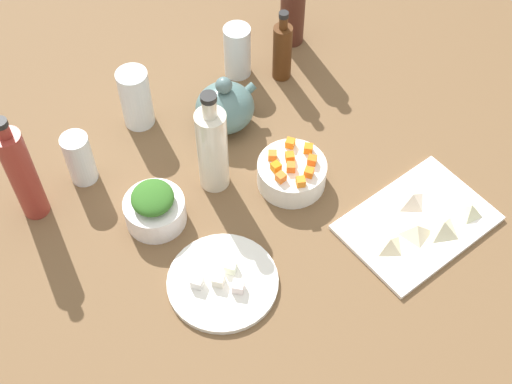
{
  "coord_description": "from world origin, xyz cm",
  "views": [
    {
      "loc": [
        -50.11,
        -69.5,
        122.58
      ],
      "look_at": [
        0.0,
        0.0,
        8.0
      ],
      "focal_mm": 49.31,
      "sensor_mm": 36.0,
      "label": 1
    }
  ],
  "objects_px": {
    "bottle_1": "(282,51)",
    "drinking_glass_2": "(237,51)",
    "teapot": "(225,107)",
    "drinking_glass_0": "(79,158)",
    "cutting_board": "(417,223)",
    "bottle_0": "(293,2)",
    "plate_tofu": "(223,282)",
    "bowl_greens": "(155,211)",
    "bottle_2": "(212,148)",
    "bottle_3": "(22,174)",
    "bowl_carrots": "(292,173)",
    "drinking_glass_1": "(136,98)"
  },
  "relations": [
    {
      "from": "bottle_1",
      "to": "drinking_glass_2",
      "type": "height_order",
      "value": "bottle_1"
    },
    {
      "from": "teapot",
      "to": "drinking_glass_0",
      "type": "xyz_separation_m",
      "value": [
        -0.33,
        0.05,
        0.01
      ]
    },
    {
      "from": "cutting_board",
      "to": "bottle_0",
      "type": "distance_m",
      "value": 0.63
    },
    {
      "from": "plate_tofu",
      "to": "bowl_greens",
      "type": "height_order",
      "value": "bowl_greens"
    },
    {
      "from": "cutting_board",
      "to": "bottle_2",
      "type": "relative_size",
      "value": 1.16
    },
    {
      "from": "plate_tofu",
      "to": "bottle_1",
      "type": "relative_size",
      "value": 1.14
    },
    {
      "from": "cutting_board",
      "to": "drinking_glass_0",
      "type": "distance_m",
      "value": 0.71
    },
    {
      "from": "bottle_0",
      "to": "bottle_3",
      "type": "height_order",
      "value": "bottle_3"
    },
    {
      "from": "teapot",
      "to": "bottle_3",
      "type": "distance_m",
      "value": 0.46
    },
    {
      "from": "plate_tofu",
      "to": "bottle_0",
      "type": "relative_size",
      "value": 0.8
    },
    {
      "from": "bowl_carrots",
      "to": "drinking_glass_2",
      "type": "bearing_deg",
      "value": 73.67
    },
    {
      "from": "bowl_greens",
      "to": "bottle_0",
      "type": "height_order",
      "value": "bottle_0"
    },
    {
      "from": "bowl_greens",
      "to": "drinking_glass_2",
      "type": "height_order",
      "value": "drinking_glass_2"
    },
    {
      "from": "bowl_greens",
      "to": "bottle_3",
      "type": "height_order",
      "value": "bottle_3"
    },
    {
      "from": "bottle_3",
      "to": "plate_tofu",
      "type": "bearing_deg",
      "value": -59.98
    },
    {
      "from": "bowl_greens",
      "to": "drinking_glass_0",
      "type": "height_order",
      "value": "drinking_glass_0"
    },
    {
      "from": "bottle_1",
      "to": "bottle_3",
      "type": "height_order",
      "value": "bottle_3"
    },
    {
      "from": "bowl_greens",
      "to": "bottle_3",
      "type": "relative_size",
      "value": 0.46
    },
    {
      "from": "bottle_1",
      "to": "drinking_glass_1",
      "type": "distance_m",
      "value": 0.36
    },
    {
      "from": "bowl_greens",
      "to": "bottle_2",
      "type": "height_order",
      "value": "bottle_2"
    },
    {
      "from": "bowl_carrots",
      "to": "bottle_1",
      "type": "distance_m",
      "value": 0.33
    },
    {
      "from": "bottle_2",
      "to": "drinking_glass_2",
      "type": "height_order",
      "value": "bottle_2"
    },
    {
      "from": "teapot",
      "to": "bottle_2",
      "type": "relative_size",
      "value": 0.58
    },
    {
      "from": "bowl_greens",
      "to": "drinking_glass_2",
      "type": "xyz_separation_m",
      "value": [
        0.39,
        0.26,
        0.04
      ]
    },
    {
      "from": "teapot",
      "to": "drinking_glass_0",
      "type": "relative_size",
      "value": 1.21
    },
    {
      "from": "cutting_board",
      "to": "bottle_3",
      "type": "xyz_separation_m",
      "value": [
        -0.62,
        0.49,
        0.12
      ]
    },
    {
      "from": "drinking_glass_2",
      "to": "bowl_greens",
      "type": "bearing_deg",
      "value": -146.06
    },
    {
      "from": "cutting_board",
      "to": "drinking_glass_1",
      "type": "height_order",
      "value": "drinking_glass_1"
    },
    {
      "from": "cutting_board",
      "to": "drinking_glass_1",
      "type": "relative_size",
      "value": 2.04
    },
    {
      "from": "bowl_carrots",
      "to": "bottle_2",
      "type": "height_order",
      "value": "bottle_2"
    },
    {
      "from": "cutting_board",
      "to": "bowl_greens",
      "type": "height_order",
      "value": "bowl_greens"
    },
    {
      "from": "bottle_1",
      "to": "bowl_greens",
      "type": "bearing_deg",
      "value": -157.92
    },
    {
      "from": "teapot",
      "to": "bottle_2",
      "type": "bearing_deg",
      "value": -132.53
    },
    {
      "from": "bowl_carrots",
      "to": "drinking_glass_1",
      "type": "relative_size",
      "value": 0.99
    },
    {
      "from": "bottle_2",
      "to": "drinking_glass_2",
      "type": "xyz_separation_m",
      "value": [
        0.23,
        0.25,
        -0.04
      ]
    },
    {
      "from": "teapot",
      "to": "bottle_3",
      "type": "height_order",
      "value": "bottle_3"
    },
    {
      "from": "bottle_0",
      "to": "drinking_glass_2",
      "type": "distance_m",
      "value": 0.18
    },
    {
      "from": "bottle_1",
      "to": "bottle_2",
      "type": "height_order",
      "value": "bottle_2"
    },
    {
      "from": "bowl_carrots",
      "to": "bottle_2",
      "type": "xyz_separation_m",
      "value": [
        -0.13,
        0.1,
        0.08
      ]
    },
    {
      "from": "bowl_greens",
      "to": "bottle_1",
      "type": "distance_m",
      "value": 0.5
    },
    {
      "from": "cutting_board",
      "to": "bottle_3",
      "type": "bearing_deg",
      "value": 141.5
    },
    {
      "from": "bowl_carrots",
      "to": "bottle_0",
      "type": "xyz_separation_m",
      "value": [
        0.28,
        0.36,
        0.09
      ]
    },
    {
      "from": "plate_tofu",
      "to": "drinking_glass_2",
      "type": "height_order",
      "value": "drinking_glass_2"
    },
    {
      "from": "cutting_board",
      "to": "bottle_1",
      "type": "relative_size",
      "value": 1.59
    },
    {
      "from": "drinking_glass_0",
      "to": "bottle_3",
      "type": "bearing_deg",
      "value": -171.15
    },
    {
      "from": "drinking_glass_0",
      "to": "drinking_glass_2",
      "type": "bearing_deg",
      "value": 9.15
    },
    {
      "from": "bottle_1",
      "to": "bottle_2",
      "type": "xyz_separation_m",
      "value": [
        -0.31,
        -0.18,
        0.03
      ]
    },
    {
      "from": "bowl_greens",
      "to": "drinking_glass_2",
      "type": "bearing_deg",
      "value": 33.94
    },
    {
      "from": "cutting_board",
      "to": "drinking_glass_0",
      "type": "height_order",
      "value": "drinking_glass_0"
    },
    {
      "from": "plate_tofu",
      "to": "bottle_3",
      "type": "height_order",
      "value": "bottle_3"
    }
  ]
}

